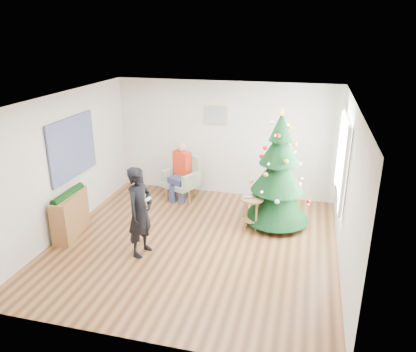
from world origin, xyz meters
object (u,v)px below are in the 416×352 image
(stool, at_px, (251,213))
(console, at_px, (70,215))
(christmas_tree, at_px, (278,174))
(standing_man, at_px, (140,212))
(armchair, at_px, (183,182))

(stool, relative_size, console, 0.65)
(christmas_tree, relative_size, console, 2.33)
(christmas_tree, distance_m, standing_man, 2.73)
(stool, xyz_separation_m, armchair, (-1.76, 1.17, 0.03))
(christmas_tree, bearing_deg, standing_man, -141.48)
(christmas_tree, distance_m, armchair, 2.44)
(stool, height_order, console, console)
(stool, distance_m, standing_man, 2.21)
(stool, relative_size, standing_man, 0.41)
(christmas_tree, xyz_separation_m, stool, (-0.44, -0.34, -0.72))
(standing_man, relative_size, console, 1.57)
(armchair, bearing_deg, stool, -8.75)
(christmas_tree, distance_m, console, 3.98)
(armchair, height_order, console, armchair)
(armchair, distance_m, console, 2.68)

